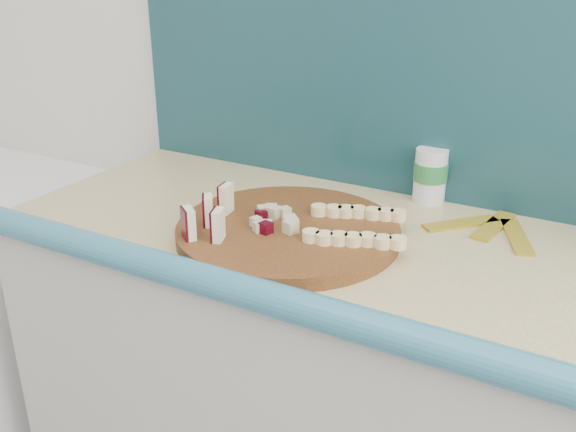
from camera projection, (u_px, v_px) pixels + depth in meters
The scene contains 7 objects.
porcelain_fixture at pixel (4, 304), 2.03m from camera, with size 0.70×0.72×0.84m.
cutting_board at pixel (288, 232), 1.29m from camera, with size 0.45×0.45×0.03m, color #46250F.
apple_wedges at pixel (210, 214), 1.26m from camera, with size 0.10×0.18×0.06m.
apple_chunks at pixel (274, 219), 1.29m from camera, with size 0.07×0.08×0.02m.
banana_slices at pixel (357, 225), 1.26m from camera, with size 0.23×0.22×0.02m.
canister at pixel (430, 174), 1.46m from camera, with size 0.08×0.08×0.12m.
banana_peel at pixel (490, 229), 1.33m from camera, with size 0.24×0.20×0.01m.
Camera 1 is at (0.20, 0.40, 1.46)m, focal length 40.00 mm.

